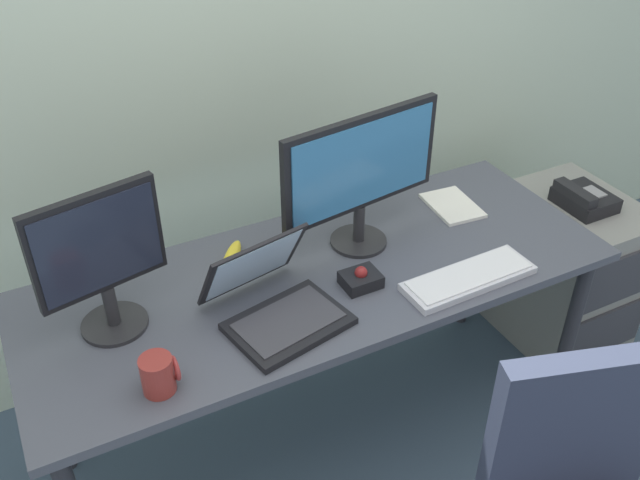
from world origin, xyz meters
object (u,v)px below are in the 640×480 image
Objects in this scene: trackball_mouse at (361,279)px; paper_notepad at (452,205)px; coffee_mug at (159,374)px; banana at (231,259)px; monitor_main at (361,171)px; laptop at (275,301)px; file_cabinet at (564,269)px; keyboard at (469,278)px; desk_phone at (584,199)px; monitor_side at (100,257)px.

trackball_mouse reaches higher than paper_notepad.
banana is at bearing 49.61° from coffee_mug.
trackball_mouse is at bearing -118.42° from monitor_main.
laptop is 3.81× the size of coffee_mug.
trackball_mouse is at bearing -41.80° from banana.
paper_notepad is (-0.56, 0.06, 0.43)m from file_cabinet.
keyboard is 0.32m from trackball_mouse.
desk_phone is 1.36m from banana.
paper_notepad reaches higher than file_cabinet.
paper_notepad is (1.18, 0.08, -0.23)m from monitor_side.
keyboard is 1.99× the size of paper_notepad.
file_cabinet is 2.98× the size of paper_notepad.
coffee_mug reaches higher than desk_phone.
banana is (-0.30, 0.27, -0.00)m from trackball_mouse.
monitor_main is 1.33× the size of monitor_side.
laptop reaches higher than file_cabinet.
monitor_side is at bearing -176.27° from paper_notepad.
trackball_mouse reaches higher than desk_phone.
monitor_main is 0.47m from banana.
coffee_mug is at bearing -170.49° from desk_phone.
keyboard is (-0.77, -0.30, 0.44)m from file_cabinet.
paper_notepad is at bearing 174.00° from file_cabinet.
monitor_side is 0.73m from trackball_mouse.
coffee_mug is (-1.69, -0.28, 0.13)m from desk_phone.
file_cabinet is 1.49× the size of monitor_side.
monitor_main is (-0.95, 0.02, 0.68)m from file_cabinet.
file_cabinet is 1.16m from trackball_mouse.
file_cabinet is 1.61× the size of laptop.
keyboard is 0.41m from paper_notepad.
desk_phone is at bearing 8.27° from trackball_mouse.
monitor_side is 2.00× the size of paper_notepad.
monitor_main is 5.01× the size of trackball_mouse.
trackball_mouse is at bearing 11.53° from coffee_mug.
desk_phone is 1.99× the size of coffee_mug.
file_cabinet is 3.26× the size of banana.
file_cabinet is 1.43m from laptop.
keyboard is 4.11× the size of coffee_mug.
trackball_mouse reaches higher than file_cabinet.
paper_notepad is at bearing 3.73° from monitor_side.
monitor_main is 1.44× the size of laptop.
desk_phone is at bearing -116.78° from file_cabinet.
monitor_main is 2.90× the size of banana.
monitor_side is 0.34m from coffee_mug.
monitor_main is (-0.95, 0.04, 0.34)m from desk_phone.
keyboard is 2.18× the size of banana.
paper_notepad is at bearing 5.55° from monitor_main.
banana is at bearing 16.95° from monitor_side.
file_cabinet is at bearing 7.60° from laptop.
keyboard is (-0.76, -0.28, 0.09)m from desk_phone.
desk_phone is at bearing -2.27° from monitor_main.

